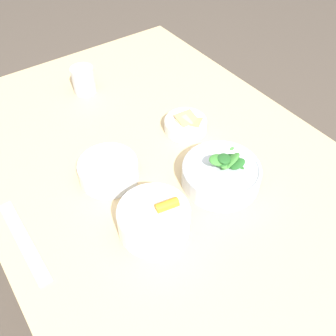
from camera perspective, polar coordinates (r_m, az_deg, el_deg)
ground_plane at (r=1.60m, az=-1.38°, el=-16.82°), size 10.00×10.00×0.00m
dining_table at (r=1.09m, az=-1.96°, el=-1.90°), size 1.24×0.89×0.72m
bowl_carrots at (r=0.83m, az=-2.14°, el=-7.70°), size 0.16×0.16×0.08m
bowl_greens at (r=0.93m, az=8.18°, el=-0.75°), size 0.19×0.19×0.10m
bowl_beans_hotdog at (r=0.95m, az=-9.11°, el=-0.29°), size 0.15×0.15×0.05m
bowl_cookies at (r=1.08m, az=2.72°, el=6.70°), size 0.12×0.12×0.04m
ruler at (r=0.90m, az=-21.12°, el=-10.29°), size 0.25×0.03×0.00m
cup at (r=1.25m, az=-12.75°, el=12.92°), size 0.07×0.07×0.09m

